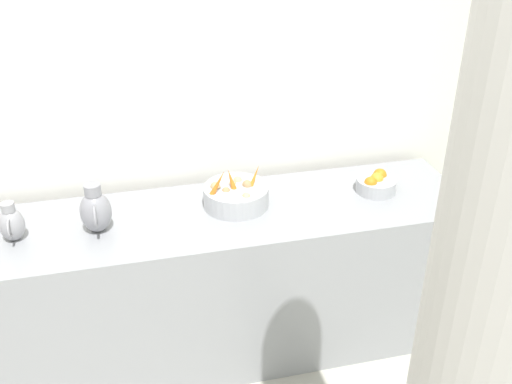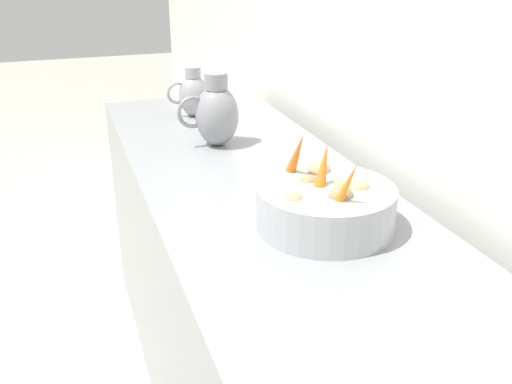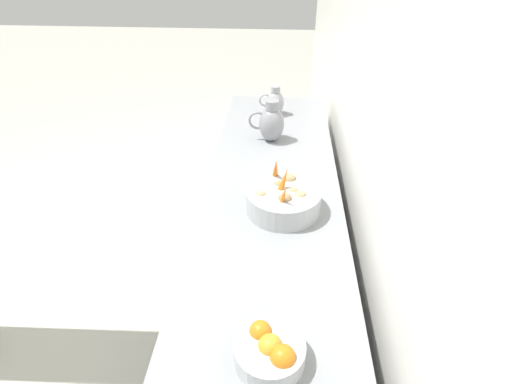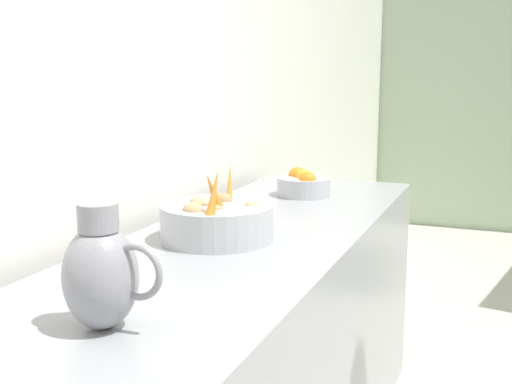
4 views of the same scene
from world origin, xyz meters
TOP-DOWN VIEW (x-y plane):
  - tile_wall_left at (-1.95, 0.62)m, footprint 0.10×8.08m
  - vegetable_colander at (-1.56, 0.22)m, footprint 0.34×0.34m
  - orange_bowl at (-1.53, 0.99)m, footprint 0.22×0.22m
  - metal_pitcher_tall at (-1.47, -0.49)m, footprint 0.21×0.15m

SIDE VIEW (x-z plane):
  - orange_bowl at x=-1.53m, z-range 0.88..1.00m
  - vegetable_colander at x=-1.56m, z-range 0.83..1.07m
  - metal_pitcher_tall at x=-1.47m, z-range 0.88..1.13m
  - tile_wall_left at x=-1.95m, z-range 0.00..3.00m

